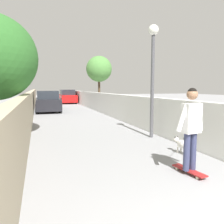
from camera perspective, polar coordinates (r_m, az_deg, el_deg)
ground_plane at (r=15.00m, az=-11.14°, el=-0.53°), size 80.00×80.00×0.00m
wall_left at (r=12.82m, az=-20.75°, el=1.40°), size 48.00×0.30×1.52m
fence_right at (r=13.54m, az=0.13°, el=1.82°), size 48.00×0.30×1.40m
tree_right_mid at (r=20.58m, az=-3.41°, el=11.12°), size 2.36×2.36×4.67m
lamp_post at (r=7.89m, az=10.63°, el=13.09°), size 0.36×0.36×3.92m
skateboard at (r=4.97m, az=19.51°, el=-14.22°), size 0.82×0.31×0.08m
person_skateboarder at (r=4.71m, az=19.97°, el=-2.66°), size 0.27×0.72×1.70m
dog at (r=6.26m, az=17.82°, el=-7.89°), size 1.53×0.87×1.06m
car_near at (r=17.12m, az=-16.43°, el=2.58°), size 4.01×1.80×1.54m
car_far at (r=25.73m, az=-11.60°, el=3.92°), size 4.30×1.80×1.54m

